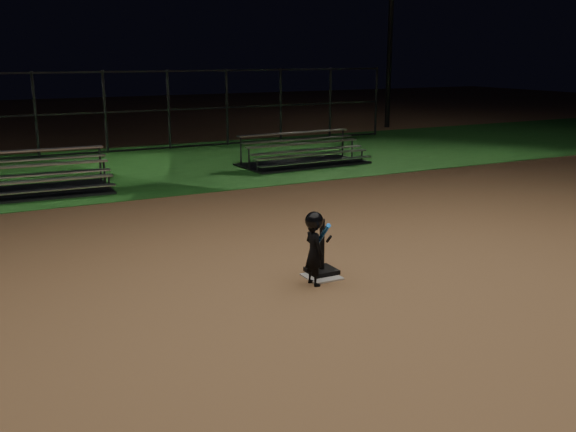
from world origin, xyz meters
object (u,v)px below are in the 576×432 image
Objects in this scene: child_batter at (314,246)px; bleacher_left at (23,186)px; home_plate at (322,277)px; light_pole_right at (392,3)px; batting_tee at (322,263)px; bleacher_right at (303,158)px.

bleacher_left is (-2.78, 7.87, -0.35)m from child_batter.
bleacher_left is at bearing 111.43° from home_plate.
bleacher_left is 17.34m from light_pole_right.
home_plate is 0.58× the size of batting_tee.
batting_tee is 9.21m from bleacher_right.
child_batter is 9.63m from bleacher_right.
child_batter is (-0.24, -0.19, 0.52)m from home_plate.
bleacher_right is at bearing 62.59° from home_plate.
light_pole_right is at bearing -42.63° from child_batter.
bleacher_left is 0.45× the size of light_pole_right.
bleacher_right reaches higher than home_plate.
child_batter reaches higher than batting_tee.
batting_tee is at bearing -119.99° from bleacher_right.
batting_tee is 0.09× the size of light_pole_right.
batting_tee reaches higher than home_plate.
light_pole_right is (7.70, 6.65, 4.77)m from bleacher_right.
home_plate is 0.20m from batting_tee.
batting_tee is 8.17m from bleacher_left.
home_plate is at bearing -120.02° from bleacher_right.
child_batter is at bearing -68.40° from bleacher_left.
home_plate is 0.60m from child_batter.
bleacher_left is 7.34m from bleacher_right.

